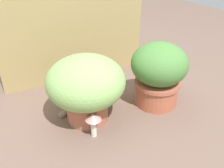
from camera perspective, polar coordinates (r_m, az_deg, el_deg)
The scene contains 6 objects.
ground_plane at distance 1.46m, azimuth -4.18°, elevation -7.58°, with size 6.00×6.00×0.00m, color brown.
cardboard_backdrop at distance 1.76m, azimuth -8.83°, elevation 12.45°, with size 1.10×0.03×0.74m, color tan.
grass_planter at distance 1.32m, azimuth -6.23°, elevation -0.33°, with size 0.44×0.44×0.39m.
leafy_planter at distance 1.49m, azimuth 11.04°, elevation 2.77°, with size 0.34×0.34×0.41m.
cat at distance 1.48m, azimuth -5.01°, elevation -1.28°, with size 0.39×0.24×0.32m.
mushroom_ornament_pink at distance 1.26m, azimuth -4.48°, elevation -8.55°, with size 0.08×0.08×0.14m.
Camera 1 is at (-0.44, -1.07, 0.89)m, focal length 38.25 mm.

